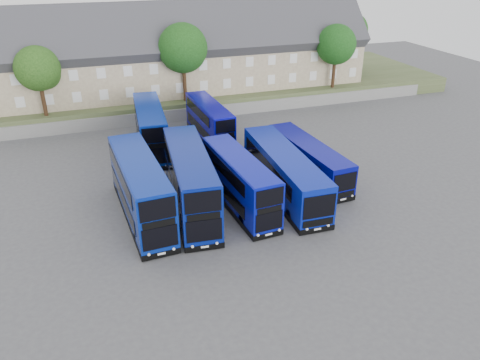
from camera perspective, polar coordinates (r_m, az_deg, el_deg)
name	(u,v)px	position (r m, az deg, el deg)	size (l,w,h in m)	color
ground	(237,220)	(36.16, -0.40, -4.94)	(120.00, 120.00, 0.00)	#4B4B50
retaining_wall	(173,116)	(57.08, -8.21, 7.77)	(70.00, 0.40, 1.50)	slate
earth_bank	(158,92)	(66.44, -9.99, 10.56)	(80.00, 20.00, 2.00)	#43532E
terrace_row	(160,56)	(61.28, -9.74, 14.64)	(54.00, 10.40, 11.20)	gray
dd_front_left	(141,190)	(36.28, -12.00, -1.23)	(3.42, 12.06, 4.74)	#072292
dd_front_mid	(191,182)	(36.75, -6.05, -0.28)	(3.90, 12.41, 4.86)	navy
dd_front_right	(239,183)	(37.12, -0.07, -0.37)	(3.25, 10.79, 4.23)	#0912A7
dd_rear_left	(151,129)	(48.80, -10.84, 6.11)	(3.48, 11.52, 4.52)	#0829A3
dd_rear_right	(210,122)	(50.65, -3.73, 7.02)	(2.78, 10.28, 4.05)	#0A09A7
coach_east_a	(284,174)	(39.44, 5.39, 0.77)	(3.29, 13.54, 3.68)	#081BA2
coach_east_b	(308,160)	(42.91, 8.31, 2.44)	(3.22, 11.71, 3.16)	#070A88
tree_west	(39,70)	(55.74, -23.28, 12.22)	(4.80, 4.80, 7.65)	#382314
tree_mid	(184,50)	(57.14, -6.85, 15.48)	(5.76, 5.76, 9.18)	#382314
tree_east	(337,46)	(64.06, 11.70, 15.72)	(5.12, 5.12, 8.16)	#382314
tree_far	(349,32)	(72.97, 13.17, 17.13)	(5.44, 5.44, 8.67)	#382314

